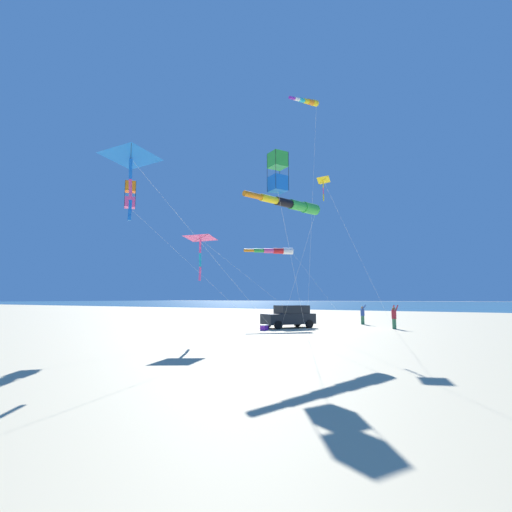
{
  "coord_description": "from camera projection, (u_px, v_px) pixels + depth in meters",
  "views": [
    {
      "loc": [
        30.57,
        10.56,
        2.44
      ],
      "look_at": [
        10.21,
        -1.71,
        5.12
      ],
      "focal_mm": 26.29,
      "sensor_mm": 36.0,
      "label": 1
    }
  ],
  "objects": [
    {
      "name": "ground_plane",
      "position": [
        337.0,
        328.0,
        31.16
      ],
      "size": [
        600.0,
        600.0,
        0.0
      ],
      "primitive_type": "plane",
      "color": "#C6B58C"
    },
    {
      "name": "ocean_water_strip",
      "position": [
        456.0,
        304.0,
        171.6
      ],
      "size": [
        240.0,
        600.0,
        0.01
      ],
      "primitive_type": "cube",
      "color": "#386B84",
      "rests_on": "ground_plane"
    },
    {
      "name": "parked_car",
      "position": [
        289.0,
        316.0,
        31.07
      ],
      "size": [
        4.61,
        3.89,
        1.85
      ],
      "color": "black",
      "rests_on": "ground_plane"
    },
    {
      "name": "cooler_box",
      "position": [
        264.0,
        327.0,
        28.65
      ],
      "size": [
        0.62,
        0.42,
        0.42
      ],
      "color": "purple",
      "rests_on": "ground_plane"
    },
    {
      "name": "person_adult_flyer",
      "position": [
        394.0,
        316.0,
        30.02
      ],
      "size": [
        0.66,
        0.58,
        1.9
      ],
      "color": "#3D7F51",
      "rests_on": "ground_plane"
    },
    {
      "name": "person_child_green_jacket",
      "position": [
        363.0,
        314.0,
        35.21
      ],
      "size": [
        0.52,
        0.63,
        1.85
      ],
      "color": "#3D7F51",
      "rests_on": "ground_plane"
    },
    {
      "name": "kite_windsock_red_high_left",
      "position": [
        293.0,
        205.0,
        21.19
      ],
      "size": [
        11.58,
        5.78,
        8.08
      ],
      "color": "green",
      "rests_on": "ground_plane"
    },
    {
      "name": "kite_windsock_yellow_midlevel",
      "position": [
        275.0,
        251.0,
        35.98
      ],
      "size": [
        7.62,
        7.4,
        7.31
      ],
      "color": "white",
      "rests_on": "ground_plane"
    },
    {
      "name": "kite_box_teal_far_right",
      "position": [
        278.0,
        172.0,
        19.3
      ],
      "size": [
        12.1,
        4.19,
        9.94
      ],
      "color": "green",
      "rests_on": "ground_plane"
    },
    {
      "name": "kite_delta_green_low_center",
      "position": [
        131.0,
        158.0,
        17.14
      ],
      "size": [
        13.24,
        2.4,
        9.32
      ],
      "color": "blue",
      "rests_on": "ground_plane"
    },
    {
      "name": "kite_box_rainbow_low_near",
      "position": [
        130.0,
        195.0,
        24.07
      ],
      "size": [
        8.46,
        5.69,
        9.9
      ],
      "color": "orange",
      "rests_on": "ground_plane"
    },
    {
      "name": "kite_delta_checkered_midright",
      "position": [
        200.0,
        238.0,
        23.05
      ],
      "size": [
        14.57,
        2.23,
        6.45
      ],
      "color": "#EF4C93",
      "rests_on": "ground_plane"
    },
    {
      "name": "kite_delta_orange_high_right",
      "position": [
        323.0,
        181.0,
        25.8
      ],
      "size": [
        9.81,
        2.93,
        10.78
      ],
      "color": "yellow",
      "rests_on": "ground_plane"
    },
    {
      "name": "kite_windsock_small_distant",
      "position": [
        307.0,
        102.0,
        25.97
      ],
      "size": [
        8.88,
        3.71,
        16.51
      ],
      "color": "yellow",
      "rests_on": "ground_plane"
    }
  ]
}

